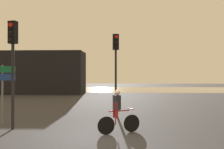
{
  "coord_description": "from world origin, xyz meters",
  "views": [
    {
      "loc": [
        1.05,
        -8.44,
        2.13
      ],
      "look_at": [
        0.5,
        5.0,
        2.2
      ],
      "focal_mm": 40.0,
      "sensor_mm": 36.0,
      "label": 1
    }
  ],
  "objects_px": {
    "direction_sign_post": "(2,84)",
    "distant_building": "(44,73)",
    "traffic_light_center": "(116,58)",
    "traffic_light_near_left": "(13,54)",
    "cyclist": "(118,111)"
  },
  "relations": [
    {
      "from": "direction_sign_post",
      "to": "distant_building",
      "type": "bearing_deg",
      "value": -86.76
    },
    {
      "from": "traffic_light_center",
      "to": "traffic_light_near_left",
      "type": "height_order",
      "value": "traffic_light_center"
    },
    {
      "from": "traffic_light_center",
      "to": "direction_sign_post",
      "type": "xyz_separation_m",
      "value": [
        -4.83,
        -3.63,
        -1.34
      ]
    },
    {
      "from": "distant_building",
      "to": "traffic_light_near_left",
      "type": "bearing_deg",
      "value": -75.73
    },
    {
      "from": "traffic_light_center",
      "to": "cyclist",
      "type": "height_order",
      "value": "traffic_light_center"
    },
    {
      "from": "distant_building",
      "to": "cyclist",
      "type": "bearing_deg",
      "value": -65.46
    },
    {
      "from": "distant_building",
      "to": "direction_sign_post",
      "type": "xyz_separation_m",
      "value": [
        4.12,
        -18.66,
        -0.69
      ]
    },
    {
      "from": "distant_building",
      "to": "traffic_light_near_left",
      "type": "xyz_separation_m",
      "value": [
        4.96,
        -19.48,
        0.52
      ]
    },
    {
      "from": "distant_building",
      "to": "cyclist",
      "type": "relative_size",
      "value": 5.87
    },
    {
      "from": "direction_sign_post",
      "to": "cyclist",
      "type": "relative_size",
      "value": 1.6
    },
    {
      "from": "traffic_light_near_left",
      "to": "direction_sign_post",
      "type": "xyz_separation_m",
      "value": [
        -0.83,
        0.82,
        -1.21
      ]
    },
    {
      "from": "traffic_light_center",
      "to": "distant_building",
      "type": "bearing_deg",
      "value": -75.76
    },
    {
      "from": "traffic_light_near_left",
      "to": "cyclist",
      "type": "distance_m",
      "value": 4.76
    },
    {
      "from": "traffic_light_near_left",
      "to": "cyclist",
      "type": "height_order",
      "value": "traffic_light_near_left"
    },
    {
      "from": "traffic_light_near_left",
      "to": "cyclist",
      "type": "bearing_deg",
      "value": -172.91
    }
  ]
}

